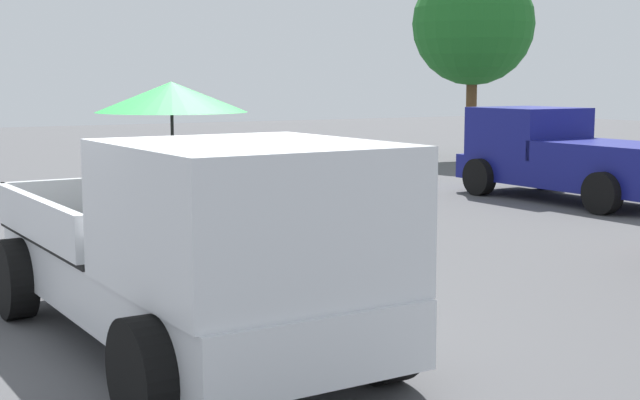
% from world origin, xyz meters
% --- Properties ---
extents(ground_plane, '(80.00, 80.00, 0.00)m').
position_xyz_m(ground_plane, '(0.00, 0.00, 0.00)').
color(ground_plane, '#4C4C4F').
extents(pickup_truck_main, '(5.12, 2.40, 2.34)m').
position_xyz_m(pickup_truck_main, '(0.46, 0.03, 0.99)').
color(pickup_truck_main, black).
rests_on(pickup_truck_main, ground).
extents(pickup_truck_red, '(4.86, 2.30, 1.80)m').
position_xyz_m(pickup_truck_red, '(-5.61, 10.27, 0.87)').
color(pickup_truck_red, black).
rests_on(pickup_truck_red, ground).
extents(tree_by_lot, '(3.60, 3.60, 5.80)m').
position_xyz_m(tree_by_lot, '(-13.80, 14.63, 3.99)').
color(tree_by_lot, brown).
rests_on(tree_by_lot, ground).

